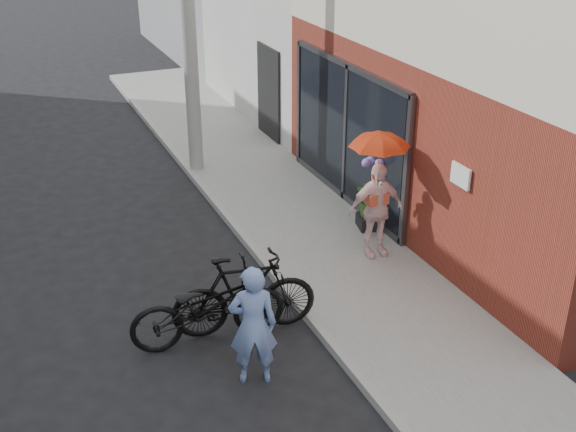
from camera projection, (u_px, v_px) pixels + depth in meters
ground at (252, 349)px, 9.32m from camera, size 80.00×80.00×0.00m
sidewalk at (329, 247)px, 11.70m from camera, size 2.20×24.00×0.12m
curb at (263, 261)px, 11.28m from camera, size 0.12×24.00×0.12m
officer at (253, 325)px, 8.43m from camera, size 0.66×0.53×1.57m
bike_left at (208, 307)px, 9.24m from camera, size 2.08×0.87×1.06m
bike_right at (244, 294)px, 9.43m from camera, size 1.98×0.86×1.15m
kimono_woman at (376, 210)px, 11.04m from camera, size 0.92×0.44×1.52m
parasol at (380, 139)px, 10.55m from camera, size 0.87×0.87×0.77m
planter at (370, 221)px, 12.16m from camera, size 0.48×0.48×0.21m
potted_plant at (371, 197)px, 11.97m from camera, size 0.61×0.53×0.68m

